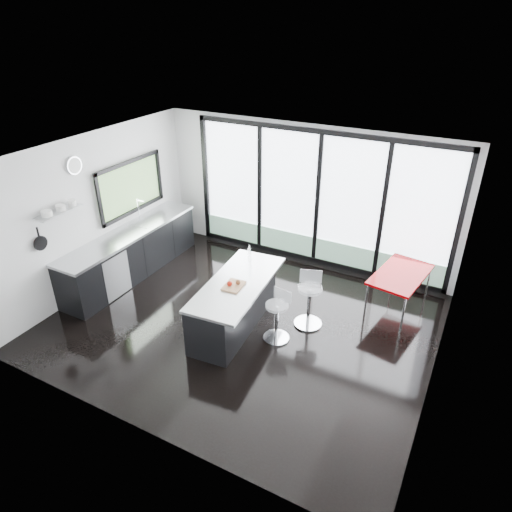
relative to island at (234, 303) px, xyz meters
The scene contains 11 objects.
floor 0.45m from the island, 47.42° to the left, with size 6.00×5.00×0.00m, color black.
ceiling 2.38m from the island, 47.42° to the left, with size 6.00×5.00×0.00m, color white.
wall_back 2.72m from the island, 81.97° to the left, with size 6.00×0.09×2.80m.
wall_front 2.59m from the island, 87.85° to the right, with size 6.00×0.00×2.80m, color silver.
wall_left 3.12m from the island, behind, with size 0.26×5.00×2.80m.
wall_right 3.24m from the island, ahead, with size 0.00×5.00×2.80m, color silver.
counter_cabinets 2.63m from the island, 169.13° to the left, with size 0.69×3.24×1.36m.
island is the anchor object (origin of this frame).
bar_stool_near 0.78m from the island, ahead, with size 0.41×0.41×0.66m, color silver.
bar_stool_far 1.22m from the island, 28.12° to the left, with size 0.46×0.46×0.73m, color silver.
red_table 2.85m from the island, 37.96° to the left, with size 0.74×1.29×0.69m, color #830002.
Camera 1 is at (3.09, -5.33, 4.62)m, focal length 32.00 mm.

